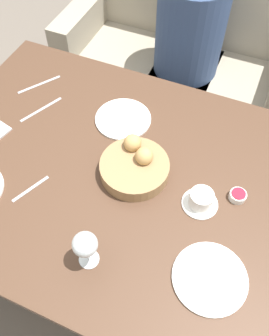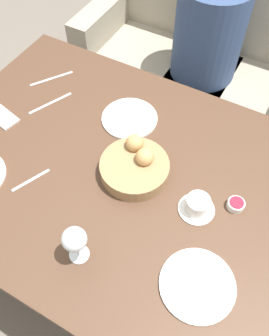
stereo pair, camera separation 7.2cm
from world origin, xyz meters
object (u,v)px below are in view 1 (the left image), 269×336
seated_person (186,61)px  spoon_coffee (31,189)px  fork_silver (41,110)px  coffee_cup (201,200)px  couch (180,64)px  plate_near_right (210,278)px  bread_basket (135,166)px  wine_glass (85,245)px  jam_bowl_berry (238,196)px  knife_silver (39,85)px  plate_far_center (123,119)px

seated_person → spoon_coffee: bearing=-99.1°
seated_person → fork_silver: seated_person is taller
seated_person → coffee_cup: size_ratio=9.12×
couch → plate_near_right: size_ratio=6.18×
bread_basket → plate_near_right: 0.45m
seated_person → fork_silver: bearing=-112.7°
wine_glass → spoon_coffee: bearing=154.5°
plate_near_right → jam_bowl_berry: 0.31m
wine_glass → knife_silver: (-0.57, 0.62, -0.11)m
knife_silver → plate_near_right: bearing=-29.7°
spoon_coffee → seated_person: bearing=80.9°
coffee_cup → fork_silver: (-0.74, 0.17, -0.03)m
seated_person → plate_far_center: bearing=-92.3°
couch → fork_silver: couch is taller
bread_basket → spoon_coffee: bread_basket is taller
fork_silver → wine_glass: bearing=-45.8°
wine_glass → fork_silver: 0.70m
wine_glass → knife_silver: wine_glass is taller
fork_silver → spoon_coffee: bearing=-63.5°
fork_silver → coffee_cup: bearing=-12.9°
coffee_cup → jam_bowl_berry: coffee_cup is taller
coffee_cup → couch: bearing=110.0°
coffee_cup → knife_silver: 0.88m
fork_silver → knife_silver: same height
bread_basket → plate_near_right: bread_basket is taller
seated_person → wine_glass: (0.11, -1.38, 0.39)m
jam_bowl_berry → couch: bearing=115.9°
bread_basket → coffee_cup: bread_basket is taller
seated_person → plate_far_center: seated_person is taller
plate_far_center → knife_silver: bearing=174.0°
jam_bowl_berry → spoon_coffee: bearing=-159.5°
jam_bowl_berry → spoon_coffee: (-0.68, -0.25, -0.01)m
plate_far_center → spoon_coffee: size_ratio=1.60×
bread_basket → fork_silver: bearing=164.7°
coffee_cup → jam_bowl_berry: (0.11, 0.07, -0.01)m
jam_bowl_berry → fork_silver: bearing=173.6°
plate_near_right → wine_glass: size_ratio=1.47×
wine_glass → spoon_coffee: 0.36m
wine_glass → jam_bowl_berry: wine_glass is taller
wine_glass → seated_person: bearing=94.7°
wine_glass → knife_silver: 0.85m
couch → plate_near_right: couch is taller
bread_basket → spoon_coffee: (-0.31, -0.22, -0.03)m
plate_far_center → coffee_cup: coffee_cup is taller
plate_near_right → plate_far_center: (-0.51, 0.49, 0.00)m
spoon_coffee → knife_silver: bearing=118.9°
plate_near_right → jam_bowl_berry: jam_bowl_berry is taller
couch → coffee_cup: 1.36m
couch → knife_silver: (-0.39, -0.91, 0.43)m
jam_bowl_berry → spoon_coffee: 0.72m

